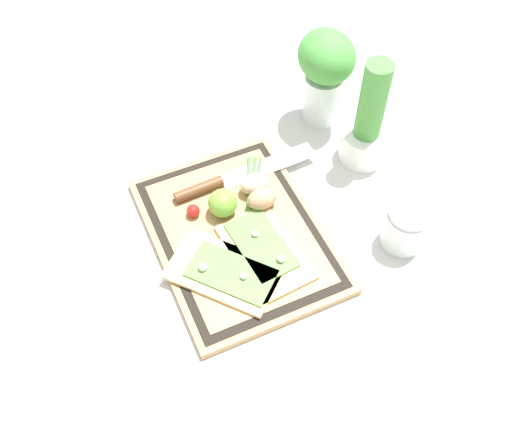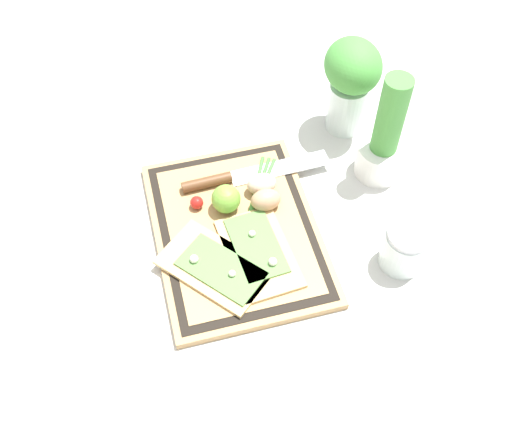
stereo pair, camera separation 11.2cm
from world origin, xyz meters
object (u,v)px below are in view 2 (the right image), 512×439
knife (232,177)px  lime (226,199)px  pizza_slice_far (259,251)px  cherry_tomato_red (197,203)px  sauce_jar (404,250)px  herb_glass (351,79)px  pizza_slice_near (216,267)px  herb_pot (384,142)px  egg_brown (266,200)px  egg_pink (262,184)px

knife → lime: 0.07m
lime → pizza_slice_far: bearing=16.1°
cherry_tomato_red → sauce_jar: (0.21, 0.34, 0.01)m
sauce_jar → herb_glass: 0.37m
pizza_slice_far → herb_glass: bearing=137.0°
pizza_slice_near → herb_glass: (-0.30, 0.35, 0.11)m
pizza_slice_near → lime: bearing=159.1°
lime → knife: bearing=158.1°
knife → lime: (0.07, -0.03, 0.02)m
pizza_slice_near → sauce_jar: size_ratio=2.44×
herb_pot → herb_glass: herb_pot is taller
pizza_slice_far → egg_brown: egg_brown is taller
herb_pot → egg_brown: bearing=-79.6°
egg_brown → herb_glass: herb_glass is taller
egg_brown → egg_pink: (-0.04, 0.00, 0.00)m
knife → lime: bearing=-21.9°
pizza_slice_near → sauce_jar: sauce_jar is taller
egg_pink → herb_pot: (-0.01, 0.25, 0.04)m
pizza_slice_far → sauce_jar: (0.07, 0.25, 0.02)m
sauce_jar → herb_glass: bearing=177.2°
knife → egg_brown: size_ratio=5.23×
egg_brown → lime: bearing=-102.4°
egg_brown → herb_glass: bearing=129.5°
knife → herb_pot: bearing=83.2°
herb_glass → cherry_tomato_red: bearing=-66.5°
pizza_slice_near → herb_glass: size_ratio=1.03×
lime → herb_glass: 0.36m
pizza_slice_near → cherry_tomato_red: (-0.15, -0.01, 0.01)m
herb_pot → herb_glass: (-0.14, -0.02, 0.05)m
pizza_slice_far → egg_pink: 0.15m
lime → sauce_jar: 0.34m
lime → sauce_jar: size_ratio=0.61×
cherry_tomato_red → herb_pot: size_ratio=0.11×
egg_brown → sauce_jar: sauce_jar is taller
pizza_slice_near → egg_brown: egg_brown is taller
egg_brown → herb_pot: herb_pot is taller
pizza_slice_far → herb_pot: bearing=116.5°
knife → egg_pink: size_ratio=5.23×
egg_pink → pizza_slice_far: bearing=-17.1°
lime → herb_pot: bearing=95.3°
egg_brown → herb_glass: 0.31m
egg_pink → cherry_tomato_red: bearing=-87.0°
pizza_slice_near → egg_pink: (-0.15, 0.13, 0.02)m
egg_pink → herb_glass: herb_glass is taller
egg_brown → herb_glass: (-0.19, 0.23, 0.09)m
herb_glass → knife: bearing=-68.9°
knife → egg_brown: 0.10m
pizza_slice_near → pizza_slice_far: bearing=98.8°
egg_pink → lime: 0.08m
lime → cherry_tomato_red: 0.06m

